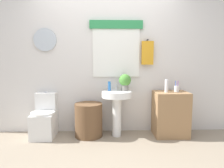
# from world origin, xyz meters

# --- Properties ---
(ground_plane) EXTENTS (8.00, 8.00, 0.00)m
(ground_plane) POSITION_xyz_m (0.00, 0.00, 0.00)
(ground_plane) COLOR gray
(back_wall) EXTENTS (4.40, 0.18, 2.60)m
(back_wall) POSITION_xyz_m (0.00, 1.15, 1.31)
(back_wall) COLOR silver
(back_wall) RESTS_ON ground_plane
(toilet) EXTENTS (0.38, 0.51, 0.74)m
(toilet) POSITION_xyz_m (-1.04, 0.88, 0.28)
(toilet) COLOR white
(toilet) RESTS_ON ground_plane
(laundry_hamper) EXTENTS (0.46, 0.46, 0.56)m
(laundry_hamper) POSITION_xyz_m (-0.31, 0.85, 0.28)
(laundry_hamper) COLOR brown
(laundry_hamper) RESTS_ON ground_plane
(pedestal_sink) EXTENTS (0.50, 0.50, 0.76)m
(pedestal_sink) POSITION_xyz_m (0.16, 0.85, 0.57)
(pedestal_sink) COLOR white
(pedestal_sink) RESTS_ON ground_plane
(faucet) EXTENTS (0.03, 0.03, 0.10)m
(faucet) POSITION_xyz_m (0.16, 0.97, 0.81)
(faucet) COLOR silver
(faucet) RESTS_ON pedestal_sink
(wooden_cabinet) EXTENTS (0.55, 0.44, 0.74)m
(wooden_cabinet) POSITION_xyz_m (1.07, 0.85, 0.37)
(wooden_cabinet) COLOR #9E754C
(wooden_cabinet) RESTS_ON ground_plane
(soap_bottle) EXTENTS (0.05, 0.05, 0.16)m
(soap_bottle) POSITION_xyz_m (0.04, 0.90, 0.84)
(soap_bottle) COLOR #2D6BB7
(soap_bottle) RESTS_ON pedestal_sink
(potted_plant) EXTENTS (0.20, 0.20, 0.28)m
(potted_plant) POSITION_xyz_m (0.30, 0.91, 0.92)
(potted_plant) COLOR slate
(potted_plant) RESTS_ON pedestal_sink
(lotion_bottle) EXTENTS (0.05, 0.05, 0.21)m
(lotion_bottle) POSITION_xyz_m (0.97, 0.81, 0.85)
(lotion_bottle) COLOR white
(lotion_bottle) RESTS_ON wooden_cabinet
(toothbrush_cup) EXTENTS (0.08, 0.08, 0.19)m
(toothbrush_cup) POSITION_xyz_m (1.16, 0.87, 0.80)
(toothbrush_cup) COLOR silver
(toothbrush_cup) RESTS_ON wooden_cabinet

